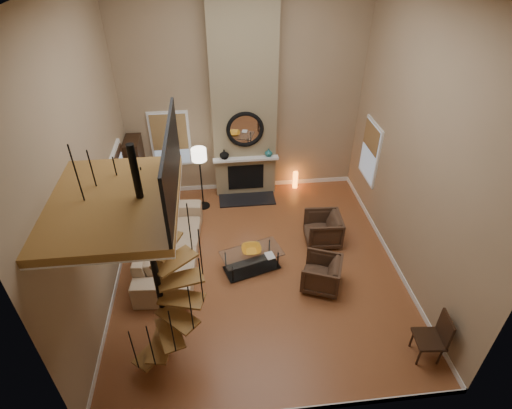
{
  "coord_description": "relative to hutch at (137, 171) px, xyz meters",
  "views": [
    {
      "loc": [
        -0.76,
        -6.38,
        6.3
      ],
      "look_at": [
        0.0,
        0.4,
        1.4
      ],
      "focal_mm": 28.43,
      "sensor_mm": 36.0,
      "label": 1
    }
  ],
  "objects": [
    {
      "name": "ground",
      "position": [
        2.79,
        -2.82,
        -0.95
      ],
      "size": [
        6.0,
        6.5,
        0.01
      ],
      "primitive_type": "cube",
      "color": "#AA6336",
      "rests_on": "ground"
    },
    {
      "name": "back_wall",
      "position": [
        2.79,
        0.43,
        1.8
      ],
      "size": [
        6.0,
        0.02,
        5.5
      ],
      "primitive_type": "cube",
      "color": "#9D8565",
      "rests_on": "ground"
    },
    {
      "name": "front_wall",
      "position": [
        2.79,
        -6.07,
        1.8
      ],
      "size": [
        6.0,
        0.02,
        5.5
      ],
      "primitive_type": "cube",
      "color": "#9D8565",
      "rests_on": "ground"
    },
    {
      "name": "left_wall",
      "position": [
        -0.21,
        -2.82,
        1.8
      ],
      "size": [
        0.02,
        6.5,
        5.5
      ],
      "primitive_type": "cube",
      "color": "#9D8565",
      "rests_on": "ground"
    },
    {
      "name": "right_wall",
      "position": [
        5.79,
        -2.82,
        1.8
      ],
      "size": [
        0.02,
        6.5,
        5.5
      ],
      "primitive_type": "cube",
      "color": "#9D8565",
      "rests_on": "ground"
    },
    {
      "name": "baseboard_back",
      "position": [
        2.79,
        0.42,
        -0.89
      ],
      "size": [
        6.0,
        0.02,
        0.12
      ],
      "primitive_type": "cube",
      "color": "white",
      "rests_on": "ground"
    },
    {
      "name": "baseboard_left",
      "position": [
        -0.2,
        -2.82,
        -0.89
      ],
      "size": [
        0.02,
        6.5,
        0.12
      ],
      "primitive_type": "cube",
      "color": "white",
      "rests_on": "ground"
    },
    {
      "name": "baseboard_right",
      "position": [
        5.78,
        -2.82,
        -0.89
      ],
      "size": [
        0.02,
        6.5,
        0.12
      ],
      "primitive_type": "cube",
      "color": "white",
      "rests_on": "ground"
    },
    {
      "name": "chimney_breast",
      "position": [
        2.79,
        0.24,
        1.8
      ],
      "size": [
        1.6,
        0.38,
        5.5
      ],
      "primitive_type": "cube",
      "color": "#867757",
      "rests_on": "ground"
    },
    {
      "name": "hearth",
      "position": [
        2.79,
        -0.25,
        -0.93
      ],
      "size": [
        1.5,
        0.6,
        0.04
      ],
      "primitive_type": "cube",
      "color": "black",
      "rests_on": "ground"
    },
    {
      "name": "firebox",
      "position": [
        2.79,
        0.04,
        -0.4
      ],
      "size": [
        0.95,
        0.02,
        0.72
      ],
      "primitive_type": "cube",
      "color": "black",
      "rests_on": "chimney_breast"
    },
    {
      "name": "mantel",
      "position": [
        2.79,
        -0.04,
        0.2
      ],
      "size": [
        1.7,
        0.18,
        0.06
      ],
      "primitive_type": "cube",
      "color": "white",
      "rests_on": "chimney_breast"
    },
    {
      "name": "mirror_frame",
      "position": [
        2.79,
        0.02,
        1.0
      ],
      "size": [
        0.94,
        0.1,
        0.94
      ],
      "primitive_type": "torus",
      "rotation": [
        1.57,
        0.0,
        0.0
      ],
      "color": "black",
      "rests_on": "chimney_breast"
    },
    {
      "name": "mirror_disc",
      "position": [
        2.79,
        0.03,
        1.0
      ],
      "size": [
        0.8,
        0.01,
        0.8
      ],
      "primitive_type": "cylinder",
      "rotation": [
        1.57,
        0.0,
        0.0
      ],
      "color": "white",
      "rests_on": "chimney_breast"
    },
    {
      "name": "vase_left",
      "position": [
        2.24,
        -0.0,
        0.35
      ],
      "size": [
        0.24,
        0.24,
        0.25
      ],
      "primitive_type": "imported",
      "color": "black",
      "rests_on": "mantel"
    },
    {
      "name": "vase_right",
      "position": [
        3.39,
        -0.0,
        0.33
      ],
      "size": [
        0.2,
        0.2,
        0.21
      ],
      "primitive_type": "imported",
      "color": "#1C6063",
      "rests_on": "mantel"
    },
    {
      "name": "window_back",
      "position": [
        0.89,
        0.4,
        0.67
      ],
      "size": [
        1.02,
        0.06,
        1.52
      ],
      "color": "white",
      "rests_on": "back_wall"
    },
    {
      "name": "window_right",
      "position": [
        5.76,
        -0.82,
        0.68
      ],
      "size": [
        0.06,
        1.02,
        1.52
      ],
      "color": "white",
      "rests_on": "right_wall"
    },
    {
      "name": "entry_door",
      "position": [
        -0.16,
        -1.02,
        0.1
      ],
      "size": [
        0.1,
        1.05,
        2.16
      ],
      "color": "white",
      "rests_on": "ground"
    },
    {
      "name": "loft",
      "position": [
        0.75,
        -4.62,
        2.29
      ],
      "size": [
        1.7,
        2.2,
        1.09
      ],
      "color": "olive",
      "rests_on": "left_wall"
    },
    {
      "name": "spiral_stair",
      "position": [
        1.01,
        -4.62,
        0.83
      ],
      "size": [
        1.47,
        1.47,
        4.06
      ],
      "color": "black",
      "rests_on": "ground"
    },
    {
      "name": "hutch",
      "position": [
        0.0,
        0.0,
        0.0
      ],
      "size": [
        0.37,
        0.79,
        1.76
      ],
      "primitive_type": "cube",
      "color": "black",
      "rests_on": "ground"
    },
    {
      "name": "sofa",
      "position": [
        0.9,
        -2.31,
        -0.55
      ],
      "size": [
        1.38,
        3.04,
        0.86
      ],
      "primitive_type": "imported",
      "rotation": [
        0.0,
        0.0,
        1.5
      ],
      "color": "#C6AC89",
      "rests_on": "ground"
    },
    {
      "name": "armchair_near",
      "position": [
        4.46,
        -2.12,
        -0.6
      ],
      "size": [
        0.86,
        0.84,
        0.74
      ],
      "primitive_type": "imported",
      "rotation": [
        0.0,
        0.0,
        -1.63
      ],
      "color": "#442E1F",
      "rests_on": "ground"
    },
    {
      "name": "armchair_far",
      "position": [
        4.07,
        -3.55,
        -0.6
      ],
      "size": [
        0.99,
        0.98,
        0.7
      ],
      "primitive_type": "imported",
      "rotation": [
        0.0,
        0.0,
        -1.95
      ],
      "color": "#442E1F",
      "rests_on": "ground"
    },
    {
      "name": "coffee_table",
      "position": [
        2.65,
        -2.85,
        -0.67
      ],
      "size": [
        1.41,
        0.98,
        0.47
      ],
      "color": "silver",
      "rests_on": "ground"
    },
    {
      "name": "bowl",
      "position": [
        2.65,
        -2.8,
        -0.45
      ],
      "size": [
        0.42,
        0.42,
        0.1
      ],
      "primitive_type": "imported",
      "color": "gold",
      "rests_on": "coffee_table"
    },
    {
      "name": "book",
      "position": [
        3.0,
        -3.0,
        -0.49
      ],
      "size": [
        0.23,
        0.27,
        0.02
      ],
      "primitive_type": "imported",
      "rotation": [
        0.0,
        0.0,
        0.24
      ],
      "color": "gray",
      "rests_on": "coffee_table"
    },
    {
      "name": "floor_lamp",
      "position": [
        1.62,
        -0.41,
        0.46
      ],
      "size": [
        0.37,
        0.37,
        1.7
      ],
      "color": "black",
      "rests_on": "ground"
    },
    {
      "name": "accent_lamp",
      "position": [
        4.19,
        0.23,
        -0.7
      ],
      "size": [
        0.14,
        0.14,
        0.49
      ],
      "primitive_type": "cylinder",
      "color": "orange",
      "rests_on": "ground"
    },
    {
      "name": "side_chair",
      "position": [
        5.51,
        -5.32,
        -0.42
      ],
      "size": [
        0.51,
        0.51,
        0.99
      ],
      "color": "black",
      "rests_on": "ground"
    }
  ]
}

